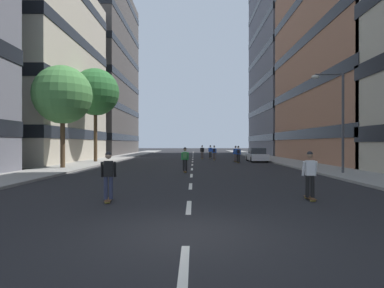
# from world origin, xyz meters

# --- Properties ---
(ground_plane) EXTENTS (181.88, 181.88, 0.00)m
(ground_plane) POSITION_xyz_m (0.00, 30.31, 0.00)
(ground_plane) COLOR black
(sidewalk_left) EXTENTS (3.76, 83.36, 0.14)m
(sidewalk_left) POSITION_xyz_m (-10.24, 34.10, 0.07)
(sidewalk_left) COLOR gray
(sidewalk_left) RESTS_ON ground_plane
(sidewalk_right) EXTENTS (3.76, 83.36, 0.14)m
(sidewalk_right) POSITION_xyz_m (10.24, 34.10, 0.07)
(sidewalk_right) COLOR gray
(sidewalk_right) RESTS_ON ground_plane
(lane_markings) EXTENTS (0.16, 72.20, 0.01)m
(lane_markings) POSITION_xyz_m (0.00, 33.00, 0.00)
(lane_markings) COLOR silver
(lane_markings) RESTS_ON ground_plane
(building_left_mid) EXTENTS (13.97, 18.56, 20.25)m
(building_left_mid) POSITION_xyz_m (-19.05, 27.89, 10.22)
(building_left_mid) COLOR #BCB29E
(building_left_mid) RESTS_ON ground_plane
(building_left_far) EXTENTS (13.97, 23.03, 30.58)m
(building_left_far) POSITION_xyz_m (-19.05, 51.77, 15.38)
(building_left_far) COLOR #4C4744
(building_left_far) RESTS_ON ground_plane
(building_right_mid) EXTENTS (13.97, 24.07, 30.43)m
(building_right_mid) POSITION_xyz_m (19.05, 27.89, 15.31)
(building_right_mid) COLOR #9E6B51
(building_right_mid) RESTS_ON ground_plane
(building_right_far) EXTENTS (13.97, 21.68, 34.93)m
(building_right_far) POSITION_xyz_m (19.05, 51.77, 17.56)
(building_right_far) COLOR slate
(building_right_far) RESTS_ON ground_plane
(parked_car_near) EXTENTS (1.82, 4.40, 1.52)m
(parked_car_near) POSITION_xyz_m (7.16, 28.32, 0.70)
(parked_car_near) COLOR silver
(parked_car_near) RESTS_ON ground_plane
(street_tree_near) EXTENTS (4.59, 4.59, 8.05)m
(street_tree_near) POSITION_xyz_m (-10.24, 17.90, 5.88)
(street_tree_near) COLOR #4C3823
(street_tree_near) RESTS_ON sidewalk_left
(street_tree_mid) EXTENTS (4.93, 4.93, 9.78)m
(street_tree_mid) POSITION_xyz_m (-10.24, 26.32, 7.43)
(street_tree_mid) COLOR #4C3823
(street_tree_mid) RESTS_ON sidewalk_left
(streetlamp_right) EXTENTS (2.13, 0.30, 6.50)m
(streetlamp_right) POSITION_xyz_m (9.50, 13.53, 4.14)
(streetlamp_right) COLOR #3F3F44
(streetlamp_right) RESTS_ON sidewalk_right
(skater_0) EXTENTS (0.55, 0.92, 1.78)m
(skater_0) POSITION_xyz_m (4.81, 26.12, 1.02)
(skater_0) COLOR brown
(skater_0) RESTS_ON ground_plane
(skater_1) EXTENTS (0.54, 0.91, 1.78)m
(skater_1) POSITION_xyz_m (4.39, 4.34, 0.98)
(skater_1) COLOR brown
(skater_1) RESTS_ON ground_plane
(skater_2) EXTENTS (0.56, 0.92, 1.78)m
(skater_2) POSITION_xyz_m (2.40, 36.43, 0.98)
(skater_2) COLOR brown
(skater_2) RESTS_ON ground_plane
(skater_3) EXTENTS (0.54, 0.91, 1.78)m
(skater_3) POSITION_xyz_m (-0.47, 15.28, 1.02)
(skater_3) COLOR brown
(skater_3) RESTS_ON ground_plane
(skater_4) EXTENTS (0.55, 0.91, 1.78)m
(skater_4) POSITION_xyz_m (1.25, 35.27, 0.98)
(skater_4) COLOR brown
(skater_4) RESTS_ON ground_plane
(skater_5) EXTENTS (0.56, 0.92, 1.78)m
(skater_5) POSITION_xyz_m (2.62, 31.50, 1.02)
(skater_5) COLOR brown
(skater_5) RESTS_ON ground_plane
(skater_6) EXTENTS (0.56, 0.92, 1.78)m
(skater_6) POSITION_xyz_m (-2.85, 3.92, 0.98)
(skater_6) COLOR brown
(skater_6) RESTS_ON ground_plane
(skater_7) EXTENTS (0.56, 0.92, 1.78)m
(skater_7) POSITION_xyz_m (4.71, 27.56, 1.02)
(skater_7) COLOR brown
(skater_7) RESTS_ON ground_plane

